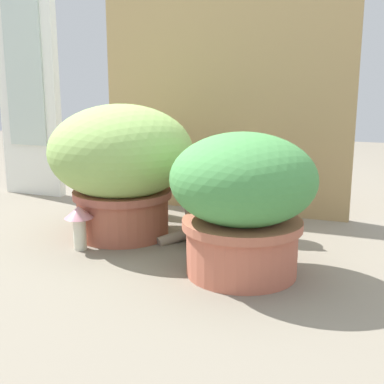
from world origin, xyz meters
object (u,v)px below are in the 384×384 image
leafy_planter (243,199)px  cat (226,203)px  grass_planter (121,163)px  mushroom_ornament_pink (79,220)px

leafy_planter → cat: leafy_planter is taller
grass_planter → mushroom_ornament_pink: bearing=-107.3°
grass_planter → leafy_planter: (0.47, -0.19, -0.04)m
leafy_planter → grass_planter: bearing=158.1°
mushroom_ornament_pink → cat: bearing=34.2°
leafy_planter → mushroom_ornament_pink: leafy_planter is taller
cat → mushroom_ornament_pink: cat is taller
cat → mushroom_ornament_pink: (-0.39, -0.27, -0.03)m
grass_planter → mushroom_ornament_pink: grass_planter is taller
cat → grass_planter: bearing=-165.2°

